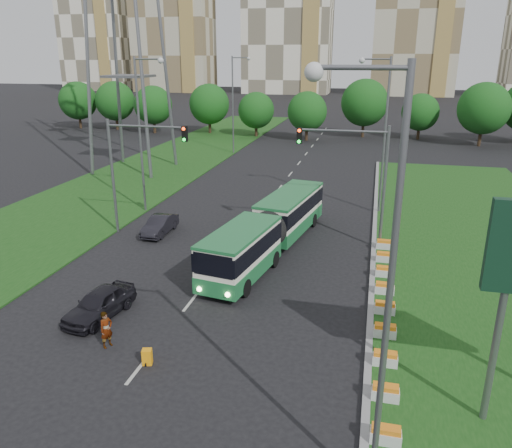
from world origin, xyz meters
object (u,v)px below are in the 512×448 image
(articulated_bus, at_px, (268,228))
(car_left_near, at_px, (99,304))
(car_left_far, at_px, (160,225))
(shopping_trolley, at_px, (147,357))
(traffic_mast_left, at_px, (133,159))
(pedestrian, at_px, (106,329))
(traffic_mast_median, at_px, (359,167))

(articulated_bus, relative_size, car_left_near, 3.77)
(car_left_far, height_order, shopping_trolley, car_left_far)
(traffic_mast_left, bearing_deg, articulated_bus, -7.45)
(pedestrian, bearing_deg, car_left_near, 59.88)
(car_left_near, bearing_deg, traffic_mast_median, 56.70)
(traffic_mast_median, xyz_separation_m, shopping_trolley, (-7.56, -15.61, -5.02))
(pedestrian, relative_size, shopping_trolley, 2.50)
(traffic_mast_median, xyz_separation_m, articulated_bus, (-5.36, -2.28, -3.77))
(pedestrian, bearing_deg, traffic_mast_median, -9.82)
(car_left_near, height_order, pedestrian, pedestrian)
(shopping_trolley, bearing_deg, traffic_mast_left, 102.45)
(articulated_bus, bearing_deg, pedestrian, -100.19)
(traffic_mast_median, xyz_separation_m, car_left_near, (-11.48, -12.52, -4.64))
(traffic_mast_median, distance_m, car_left_far, 14.40)
(pedestrian, height_order, shopping_trolley, pedestrian)
(car_left_near, xyz_separation_m, pedestrian, (1.67, -2.29, 0.13))
(car_left_far, distance_m, shopping_trolley, 16.04)
(car_left_far, xyz_separation_m, pedestrian, (3.78, -14.05, 0.19))
(car_left_near, xyz_separation_m, shopping_trolley, (3.92, -3.09, -0.38))
(car_left_far, bearing_deg, traffic_mast_left, -170.85)
(articulated_bus, xyz_separation_m, car_left_far, (-8.23, 1.53, -0.94))
(traffic_mast_median, xyz_separation_m, traffic_mast_left, (-15.16, -1.00, 0.00))
(traffic_mast_left, height_order, car_left_far, traffic_mast_left)
(car_left_near, bearing_deg, articulated_bus, 68.36)
(car_left_near, bearing_deg, traffic_mast_left, 116.92)
(traffic_mast_left, height_order, car_left_near, traffic_mast_left)
(car_left_far, relative_size, shopping_trolley, 5.82)
(articulated_bus, relative_size, shopping_trolley, 23.38)
(articulated_bus, xyz_separation_m, shopping_trolley, (-2.20, -13.33, -1.25))
(traffic_mast_left, bearing_deg, shopping_trolley, -62.53)
(traffic_mast_median, bearing_deg, traffic_mast_left, -176.23)
(traffic_mast_left, relative_size, shopping_trolley, 11.94)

